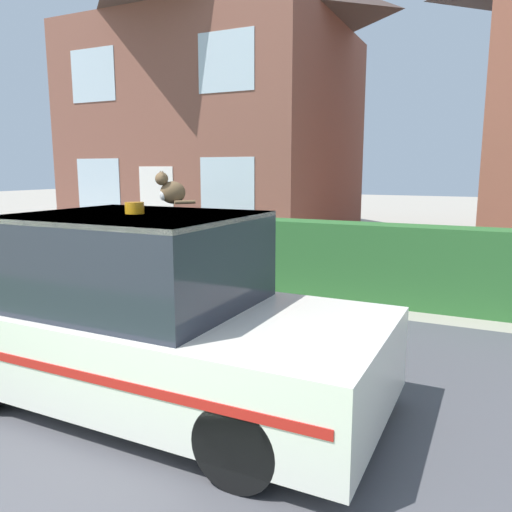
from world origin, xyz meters
name	(u,v)px	position (x,y,z in m)	size (l,w,h in m)	color
road_strip	(251,375)	(0.00, 3.28, 0.01)	(28.00, 5.06, 0.01)	#4C4C51
garden_hedge	(314,259)	(-0.50, 6.60, 0.61)	(8.76, 0.57, 1.22)	#2D662D
police_car	(151,316)	(-0.56, 2.45, 0.77)	(3.95, 1.84, 1.74)	black
cat	(171,190)	(-0.29, 2.41, 1.86)	(0.29, 0.25, 0.27)	brown
house_left	(222,94)	(-5.41, 12.40, 4.22)	(7.32, 6.73, 8.27)	brown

